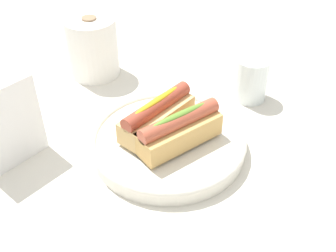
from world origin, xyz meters
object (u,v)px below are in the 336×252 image
Objects in this scene: serving_bowl at (168,141)px; water_glass at (251,80)px; hotdog_front at (179,130)px; hotdog_back at (157,115)px; napkin_box at (5,123)px; paper_towel_roll at (93,47)px.

water_glass is at bearing 4.03° from serving_bowl.
hotdog_front is 1.69× the size of water_glass.
hotdog_front is at bearing -86.87° from hotdog_back.
napkin_box is at bearing 144.62° from serving_bowl.
water_glass is at bearing -2.69° from hotdog_back.
water_glass is (0.23, 0.04, -0.02)m from hotdog_front.
hotdog_back reaches higher than water_glass.
hotdog_back reaches higher than serving_bowl.
serving_bowl is at bearing -175.97° from water_glass.
paper_towel_roll is at bearing 81.44° from hotdog_back.
hotdog_back is (-0.00, 0.03, 0.04)m from serving_bowl.
napkin_box is (-0.45, 0.14, 0.03)m from water_glass.
hotdog_back is 1.17× the size of paper_towel_roll.
paper_towel_roll reaches higher than serving_bowl.
paper_towel_roll is (0.04, 0.31, 0.05)m from serving_bowl.
hotdog_front and hotdog_back have the same top height.
napkin_box is at bearing 140.29° from hotdog_front.
paper_towel_roll is 0.30m from napkin_box.
napkin_box is (-0.22, 0.18, 0.02)m from hotdog_front.
napkin_box is at bearing 162.97° from water_glass.
napkin_box reaches higher than serving_bowl.
paper_towel_roll is at bearing 82.47° from serving_bowl.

